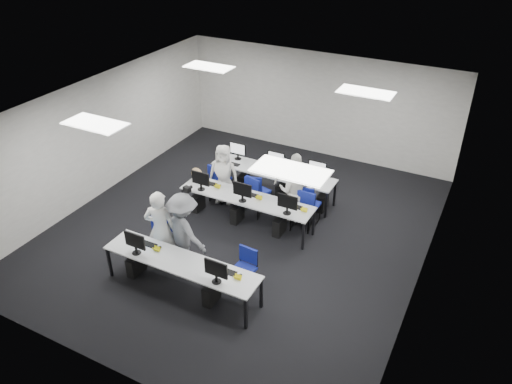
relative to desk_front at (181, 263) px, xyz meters
The scene contains 23 objects.
room 2.54m from the desk_front, 90.00° to the left, with size 9.00×9.02×3.00m.
ceiling_panels 3.33m from the desk_front, 90.00° to the left, with size 5.20×4.60×0.02m.
desk_front is the anchor object (origin of this frame).
desk_mid 2.60m from the desk_front, 90.00° to the left, with size 3.20×0.70×0.73m.
desk_back 4.00m from the desk_front, 90.00° to the left, with size 3.20×0.70×0.73m.
equipment_front 0.38m from the desk_front, behind, with size 2.51×0.41×1.19m.
equipment_mid 2.61m from the desk_front, 94.24° to the left, with size 2.91×0.41×1.19m.
equipment_back 4.04m from the desk_front, 87.27° to the left, with size 2.91×0.41×1.19m.
chair_0 1.14m from the desk_front, 150.38° to the left, with size 0.57×0.61×0.98m.
chair_1 1.25m from the desk_front, 32.38° to the left, with size 0.45×0.49×0.86m.
chair_2 3.48m from the desk_front, 108.84° to the left, with size 0.43×0.46×0.82m.
chair_3 3.07m from the desk_front, 91.93° to the left, with size 0.55×0.58×0.90m.
chair_4 3.33m from the desk_front, 69.00° to the left, with size 0.54×0.57×0.93m.
chair_5 3.66m from the desk_front, 109.44° to the left, with size 0.49×0.53×0.91m.
chair_6 3.36m from the desk_front, 91.19° to the left, with size 0.57×0.60×0.92m.
chair_7 3.58m from the desk_front, 69.38° to the left, with size 0.45×0.50×0.93m.
handbag 3.15m from the desk_front, 117.51° to the left, with size 0.36×0.23×0.30m, color tan.
student_0 0.99m from the desk_front, 148.35° to the left, with size 0.64×0.42×1.76m, color silver.
student_1 3.42m from the desk_front, 74.90° to the left, with size 0.75×0.58×1.54m, color silver.
student_2 3.40m from the desk_front, 106.86° to the left, with size 0.75×0.49×1.53m, color silver.
student_3 3.45m from the desk_front, 75.41° to the left, with size 1.00×0.42×1.71m, color silver.
photographer 0.82m from the desk_front, 119.94° to the left, with size 1.10×0.63×1.70m, color slate.
dslr_camera 1.43m from the desk_front, 112.62° to the left, with size 0.14×0.18×0.10m, color black.
Camera 1 is at (4.65, -8.29, 6.68)m, focal length 35.00 mm.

